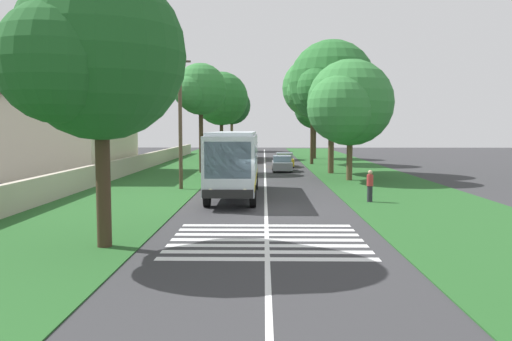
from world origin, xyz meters
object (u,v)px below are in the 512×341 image
trailing_car_2 (249,157)px  roadside_tree_left_0 (220,100)px  trailing_minibus_0 (249,146)px  coach_bus (234,160)px  trailing_car_1 (284,160)px  roadside_tree_right_2 (347,105)px  utility_pole (180,119)px  roadside_tree_right_3 (311,90)px  roadside_tree_left_1 (231,107)px  roadside_tree_left_2 (95,59)px  roadside_tree_right_0 (313,110)px  pedestrian (370,186)px  trailing_car_0 (282,164)px  roadside_building (73,130)px  roadside_tree_left_3 (199,91)px  roadside_tree_right_1 (330,85)px

trailing_car_2 → roadside_tree_left_0: bearing=28.7°
trailing_car_2 → trailing_minibus_0: bearing=1.7°
coach_bus → trailing_car_1: (23.17, -3.80, -1.48)m
roadside_tree_right_2 → utility_pole: 12.96m
trailing_minibus_0 → roadside_tree_right_3: bearing=-147.3°
roadside_tree_left_1 → roadside_tree_left_2: size_ratio=1.20×
roadside_tree_left_1 → roadside_tree_right_0: 24.55m
roadside_tree_right_3 → pedestrian: (-29.21, -0.52, -7.18)m
coach_bus → roadside_tree_left_0: bearing=6.1°
coach_bus → trailing_car_0: (17.73, -3.36, -1.48)m
roadside_tree_left_1 → roadside_tree_right_2: roadside_tree_left_1 is taller
utility_pole → roadside_tree_right_2: bearing=-63.3°
trailing_minibus_0 → roadside_tree_left_1: bearing=10.0°
coach_bus → roadside_building: 20.21m
coach_bus → roadside_building: size_ratio=0.78×
trailing_minibus_0 → utility_pole: bearing=174.4°
trailing_car_1 → roadside_building: bearing=116.6°
roadside_tree_left_3 → roadside_tree_right_3: bearing=-43.7°
roadside_tree_left_1 → roadside_tree_left_3: (-42.71, 0.04, -0.33)m
trailing_car_2 → roadside_tree_left_2: size_ratio=0.48×
roadside_tree_right_0 → roadside_tree_right_3: size_ratio=0.78×
roadside_tree_left_0 → roadside_tree_right_1: size_ratio=0.97×
trailing_car_0 → roadside_tree_right_2: (-8.49, -4.53, 4.96)m
coach_bus → roadside_building: roadside_building is taller
trailing_minibus_0 → roadside_tree_left_2: 51.17m
trailing_car_2 → roadside_tree_right_2: size_ratio=0.48×
trailing_minibus_0 → roadside_tree_left_3: 23.26m
roadside_tree_left_2 → pedestrian: bearing=-46.2°
trailing_car_0 → roadside_tree_left_2: 31.88m
trailing_car_0 → trailing_car_1: size_ratio=1.00×
roadside_tree_left_2 → roadside_tree_left_3: size_ratio=0.95×
utility_pole → roadside_tree_right_0: bearing=-19.1°
coach_bus → utility_pole: (3.43, 3.64, 2.39)m
roadside_tree_right_1 → roadside_tree_right_2: size_ratio=1.27×
roadside_tree_right_2 → roadside_tree_left_1: bearing=13.5°
roadside_tree_left_2 → roadside_building: 29.05m
coach_bus → roadside_tree_left_0: size_ratio=1.01×
roadside_tree_left_0 → roadside_tree_right_1: (-21.33, -11.31, 0.15)m
pedestrian → roadside_tree_left_1: bearing=10.5°
roadside_tree_right_0 → utility_pole: roadside_tree_right_0 is taller
roadside_tree_left_3 → pedestrian: size_ratio=5.64×
roadside_tree_left_2 → roadside_tree_right_2: size_ratio=1.00×
trailing_car_0 → roadside_building: roadside_building is taller
roadside_tree_left_3 → roadside_tree_right_3: roadside_tree_right_3 is taller
roadside_tree_left_2 → roadside_tree_left_1: bearing=0.1°
roadside_tree_left_2 → coach_bus: bearing=-16.2°
roadside_tree_left_3 → roadside_building: size_ratio=0.67×
roadside_tree_left_3 → pedestrian: 22.13m
roadside_tree_right_3 → utility_pole: 25.98m
roadside_tree_right_0 → roadside_tree_right_1: size_ratio=0.79×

